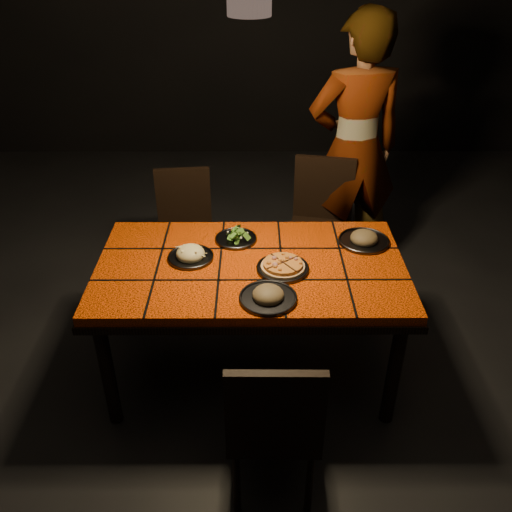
{
  "coord_description": "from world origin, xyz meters",
  "views": [
    {
      "loc": [
        0.02,
        -2.36,
        2.28
      ],
      "look_at": [
        0.03,
        -0.04,
        0.82
      ],
      "focal_mm": 38.0,
      "sensor_mm": 36.0,
      "label": 1
    }
  ],
  "objects_px": {
    "chair_far_right": "(321,216)",
    "plate_pasta": "(191,255)",
    "chair_far_left": "(185,222)",
    "diner": "(354,150)",
    "dining_table": "(251,276)",
    "plate_pizza": "(283,267)",
    "chair_near": "(274,421)"
  },
  "relations": [
    {
      "from": "dining_table",
      "to": "chair_far_left",
      "type": "bearing_deg",
      "value": 116.0
    },
    {
      "from": "diner",
      "to": "plate_pasta",
      "type": "distance_m",
      "value": 1.52
    },
    {
      "from": "chair_far_right",
      "to": "plate_pasta",
      "type": "distance_m",
      "value": 1.23
    },
    {
      "from": "diner",
      "to": "plate_pizza",
      "type": "distance_m",
      "value": 1.35
    },
    {
      "from": "chair_near",
      "to": "plate_pasta",
      "type": "height_order",
      "value": "chair_near"
    },
    {
      "from": "plate_pasta",
      "to": "dining_table",
      "type": "bearing_deg",
      "value": -9.05
    },
    {
      "from": "dining_table",
      "to": "chair_far_left",
      "type": "height_order",
      "value": "chair_far_left"
    },
    {
      "from": "chair_far_right",
      "to": "diner",
      "type": "height_order",
      "value": "diner"
    },
    {
      "from": "dining_table",
      "to": "chair_far_right",
      "type": "bearing_deg",
      "value": 63.25
    },
    {
      "from": "chair_far_left",
      "to": "chair_near",
      "type": "bearing_deg",
      "value": -78.04
    },
    {
      "from": "chair_far_left",
      "to": "chair_far_right",
      "type": "bearing_deg",
      "value": -5.51
    },
    {
      "from": "chair_far_left",
      "to": "plate_pasta",
      "type": "bearing_deg",
      "value": -86.38
    },
    {
      "from": "diner",
      "to": "dining_table",
      "type": "bearing_deg",
      "value": 47.42
    },
    {
      "from": "chair_far_left",
      "to": "plate_pizza",
      "type": "relative_size",
      "value": 2.66
    },
    {
      "from": "dining_table",
      "to": "plate_pizza",
      "type": "height_order",
      "value": "plate_pizza"
    },
    {
      "from": "dining_table",
      "to": "diner",
      "type": "distance_m",
      "value": 1.39
    },
    {
      "from": "dining_table",
      "to": "chair_near",
      "type": "height_order",
      "value": "chair_near"
    },
    {
      "from": "dining_table",
      "to": "diner",
      "type": "bearing_deg",
      "value": 58.94
    },
    {
      "from": "plate_pizza",
      "to": "dining_table",
      "type": "bearing_deg",
      "value": 160.5
    },
    {
      "from": "plate_pizza",
      "to": "plate_pasta",
      "type": "bearing_deg",
      "value": 167.29
    },
    {
      "from": "dining_table",
      "to": "chair_far_left",
      "type": "relative_size",
      "value": 1.94
    },
    {
      "from": "dining_table",
      "to": "diner",
      "type": "xyz_separation_m",
      "value": [
        0.71,
        1.17,
        0.25
      ]
    },
    {
      "from": "chair_near",
      "to": "diner",
      "type": "bearing_deg",
      "value": -106.38
    },
    {
      "from": "chair_far_right",
      "to": "dining_table",
      "type": "bearing_deg",
      "value": -105.72
    },
    {
      "from": "chair_far_right",
      "to": "plate_pasta",
      "type": "xyz_separation_m",
      "value": [
        -0.8,
        -0.91,
        0.25
      ]
    },
    {
      "from": "diner",
      "to": "plate_pasta",
      "type": "relative_size",
      "value": 7.6
    },
    {
      "from": "chair_far_right",
      "to": "plate_pizza",
      "type": "xyz_separation_m",
      "value": [
        -0.32,
        -1.01,
        0.25
      ]
    },
    {
      "from": "plate_pasta",
      "to": "chair_near",
      "type": "bearing_deg",
      "value": -64.43
    },
    {
      "from": "chair_far_right",
      "to": "plate_pasta",
      "type": "height_order",
      "value": "chair_far_right"
    },
    {
      "from": "chair_near",
      "to": "chair_far_right",
      "type": "bearing_deg",
      "value": -101.61
    },
    {
      "from": "chair_far_left",
      "to": "diner",
      "type": "height_order",
      "value": "diner"
    },
    {
      "from": "chair_far_left",
      "to": "plate_pizza",
      "type": "height_order",
      "value": "chair_far_left"
    }
  ]
}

